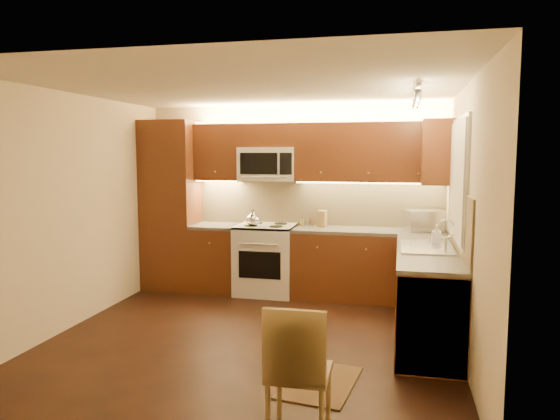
% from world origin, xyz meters
% --- Properties ---
extents(floor, '(4.00, 4.00, 0.01)m').
position_xyz_m(floor, '(0.00, 0.00, 0.00)').
color(floor, black).
rests_on(floor, ground).
extents(ceiling, '(4.00, 4.00, 0.01)m').
position_xyz_m(ceiling, '(0.00, 0.00, 2.50)').
color(ceiling, beige).
rests_on(ceiling, ground).
extents(wall_back, '(4.00, 0.01, 2.50)m').
position_xyz_m(wall_back, '(0.00, 2.00, 1.25)').
color(wall_back, beige).
rests_on(wall_back, ground).
extents(wall_front, '(4.00, 0.01, 2.50)m').
position_xyz_m(wall_front, '(0.00, -2.00, 1.25)').
color(wall_front, beige).
rests_on(wall_front, ground).
extents(wall_left, '(0.01, 4.00, 2.50)m').
position_xyz_m(wall_left, '(-2.00, 0.00, 1.25)').
color(wall_left, beige).
rests_on(wall_left, ground).
extents(wall_right, '(0.01, 4.00, 2.50)m').
position_xyz_m(wall_right, '(2.00, 0.00, 1.25)').
color(wall_right, beige).
rests_on(wall_right, ground).
extents(pantry, '(0.70, 0.60, 2.30)m').
position_xyz_m(pantry, '(-1.65, 1.70, 1.15)').
color(pantry, '#44230E').
rests_on(pantry, floor).
extents(base_cab_back_left, '(0.62, 0.60, 0.86)m').
position_xyz_m(base_cab_back_left, '(-0.99, 1.70, 0.43)').
color(base_cab_back_left, '#44230E').
rests_on(base_cab_back_left, floor).
extents(counter_back_left, '(0.62, 0.60, 0.04)m').
position_xyz_m(counter_back_left, '(-0.99, 1.70, 0.88)').
color(counter_back_left, '#3C3A37').
rests_on(counter_back_left, base_cab_back_left).
extents(base_cab_back_right, '(1.92, 0.60, 0.86)m').
position_xyz_m(base_cab_back_right, '(1.04, 1.70, 0.43)').
color(base_cab_back_right, '#44230E').
rests_on(base_cab_back_right, floor).
extents(counter_back_right, '(1.92, 0.60, 0.04)m').
position_xyz_m(counter_back_right, '(1.04, 1.70, 0.88)').
color(counter_back_right, '#3C3A37').
rests_on(counter_back_right, base_cab_back_right).
extents(base_cab_right, '(0.60, 2.00, 0.86)m').
position_xyz_m(base_cab_right, '(1.70, 0.40, 0.43)').
color(base_cab_right, '#44230E').
rests_on(base_cab_right, floor).
extents(counter_right, '(0.60, 2.00, 0.04)m').
position_xyz_m(counter_right, '(1.70, 0.40, 0.88)').
color(counter_right, '#3C3A37').
rests_on(counter_right, base_cab_right).
extents(dishwasher, '(0.58, 0.60, 0.84)m').
position_xyz_m(dishwasher, '(1.70, -0.30, 0.43)').
color(dishwasher, silver).
rests_on(dishwasher, floor).
extents(backsplash_back, '(3.30, 0.02, 0.60)m').
position_xyz_m(backsplash_back, '(0.35, 1.99, 1.20)').
color(backsplash_back, tan).
rests_on(backsplash_back, wall_back).
extents(backsplash_right, '(0.02, 2.00, 0.60)m').
position_xyz_m(backsplash_right, '(1.99, 0.40, 1.20)').
color(backsplash_right, tan).
rests_on(backsplash_right, wall_right).
extents(upper_cab_back_left, '(0.62, 0.35, 0.75)m').
position_xyz_m(upper_cab_back_left, '(-0.99, 1.82, 1.88)').
color(upper_cab_back_left, '#44230E').
rests_on(upper_cab_back_left, wall_back).
extents(upper_cab_back_right, '(1.92, 0.35, 0.75)m').
position_xyz_m(upper_cab_back_right, '(1.04, 1.82, 1.88)').
color(upper_cab_back_right, '#44230E').
rests_on(upper_cab_back_right, wall_back).
extents(upper_cab_bridge, '(0.76, 0.35, 0.31)m').
position_xyz_m(upper_cab_bridge, '(-0.30, 1.82, 2.09)').
color(upper_cab_bridge, '#44230E').
rests_on(upper_cab_bridge, wall_back).
extents(upper_cab_right_corner, '(0.35, 0.50, 0.75)m').
position_xyz_m(upper_cab_right_corner, '(1.82, 1.40, 1.88)').
color(upper_cab_right_corner, '#44230E').
rests_on(upper_cab_right_corner, wall_right).
extents(stove, '(0.76, 0.65, 0.92)m').
position_xyz_m(stove, '(-0.30, 1.68, 0.46)').
color(stove, silver).
rests_on(stove, floor).
extents(microwave, '(0.76, 0.38, 0.44)m').
position_xyz_m(microwave, '(-0.30, 1.81, 1.72)').
color(microwave, silver).
rests_on(microwave, wall_back).
extents(window_frame, '(0.03, 1.44, 1.24)m').
position_xyz_m(window_frame, '(1.99, 0.55, 1.60)').
color(window_frame, silver).
rests_on(window_frame, wall_right).
extents(window_blinds, '(0.02, 1.36, 1.16)m').
position_xyz_m(window_blinds, '(1.97, 0.55, 1.60)').
color(window_blinds, silver).
rests_on(window_blinds, wall_right).
extents(sink, '(0.52, 0.86, 0.15)m').
position_xyz_m(sink, '(1.70, 0.55, 0.98)').
color(sink, silver).
rests_on(sink, counter_right).
extents(faucet, '(0.20, 0.04, 0.30)m').
position_xyz_m(faucet, '(1.88, 0.55, 1.05)').
color(faucet, silver).
rests_on(faucet, counter_right).
extents(track_light_bar, '(0.04, 1.20, 0.03)m').
position_xyz_m(track_light_bar, '(1.55, 0.40, 2.46)').
color(track_light_bar, silver).
rests_on(track_light_bar, ceiling).
extents(kettle, '(0.19, 0.19, 0.22)m').
position_xyz_m(kettle, '(-0.44, 1.54, 1.03)').
color(kettle, silver).
rests_on(kettle, stove).
extents(toaster_oven, '(0.51, 0.43, 0.26)m').
position_xyz_m(toaster_oven, '(1.71, 1.74, 1.03)').
color(toaster_oven, silver).
rests_on(toaster_oven, counter_back_right).
extents(knife_block, '(0.11, 0.17, 0.22)m').
position_xyz_m(knife_block, '(0.43, 1.81, 1.01)').
color(knife_block, olive).
rests_on(knife_block, counter_back_right).
extents(spice_jar_a, '(0.05, 0.05, 0.09)m').
position_xyz_m(spice_jar_a, '(0.14, 1.90, 0.94)').
color(spice_jar_a, silver).
rests_on(spice_jar_a, counter_back_right).
extents(spice_jar_b, '(0.05, 0.05, 0.09)m').
position_xyz_m(spice_jar_b, '(0.27, 1.92, 0.94)').
color(spice_jar_b, brown).
rests_on(spice_jar_b, counter_back_right).
extents(spice_jar_c, '(0.05, 0.05, 0.09)m').
position_xyz_m(spice_jar_c, '(0.22, 1.89, 0.95)').
color(spice_jar_c, silver).
rests_on(spice_jar_c, counter_back_right).
extents(spice_jar_d, '(0.05, 0.05, 0.09)m').
position_xyz_m(spice_jar_d, '(0.16, 1.82, 0.95)').
color(spice_jar_d, '#AC8133').
rests_on(spice_jar_d, counter_back_right).
extents(soap_bottle, '(0.09, 0.10, 0.20)m').
position_xyz_m(soap_bottle, '(1.81, 0.81, 1.00)').
color(soap_bottle, silver).
rests_on(soap_bottle, counter_right).
extents(rug, '(0.64, 0.87, 0.01)m').
position_xyz_m(rug, '(0.82, -0.90, 0.01)').
color(rug, black).
rests_on(rug, floor).
extents(dining_chair, '(0.41, 0.41, 0.91)m').
position_xyz_m(dining_chair, '(0.80, -1.70, 0.45)').
color(dining_chair, olive).
rests_on(dining_chair, floor).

